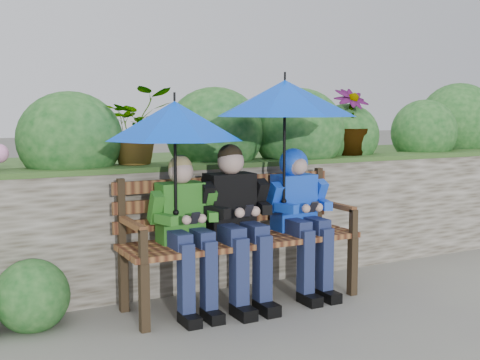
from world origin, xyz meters
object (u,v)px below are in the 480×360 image
boy_middle (236,216)px  umbrella_right (285,98)px  umbrella_left (175,121)px  boy_left (186,225)px  boy_right (300,207)px  park_bench (238,229)px

boy_middle → umbrella_right: bearing=-2.3°
boy_middle → umbrella_left: bearing=179.8°
boy_left → boy_right: bearing=0.6°
park_bench → umbrella_right: 1.06m
boy_left → boy_right: size_ratio=0.98×
park_bench → boy_middle: (-0.06, -0.09, 0.12)m
boy_middle → umbrella_right: (0.41, -0.02, 0.87)m
boy_middle → boy_left: bearing=179.0°
boy_right → boy_middle: bearing=-178.2°
umbrella_left → boy_right: bearing=0.9°
park_bench → boy_left: (-0.47, -0.09, 0.09)m
boy_middle → boy_right: 0.58m
umbrella_right → umbrella_left: bearing=178.8°
umbrella_left → umbrella_right: 0.90m
boy_middle → umbrella_right: umbrella_right is taller
boy_left → park_bench: bearing=10.5°
boy_left → umbrella_left: 0.75m
boy_middle → umbrella_left: 0.86m
boy_right → boy_left: bearing=-179.4°
boy_left → boy_middle: size_ratio=0.94×
umbrella_left → umbrella_right: size_ratio=0.91×
boy_left → umbrella_right: 1.21m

